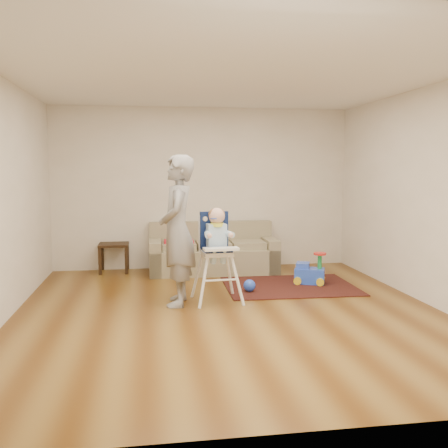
{
  "coord_description": "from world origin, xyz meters",
  "views": [
    {
      "loc": [
        -0.93,
        -5.67,
        1.68
      ],
      "look_at": [
        0.0,
        0.4,
        1.0
      ],
      "focal_mm": 40.0,
      "sensor_mm": 36.0,
      "label": 1
    }
  ],
  "objects": [
    {
      "name": "side_table",
      "position": [
        -1.49,
        2.55,
        0.24
      ],
      "size": [
        0.47,
        0.47,
        0.47
      ],
      "primitive_type": null,
      "color": "black",
      "rests_on": "ground"
    },
    {
      "name": "adult",
      "position": [
        -0.58,
        0.42,
        0.93
      ],
      "size": [
        0.51,
        0.72,
        1.85
      ],
      "primitive_type": "imported",
      "rotation": [
        0.0,
        0.0,
        -1.68
      ],
      "color": "gray",
      "rests_on": "ground"
    },
    {
      "name": "ground",
      "position": [
        0.0,
        0.0,
        0.0
      ],
      "size": [
        5.5,
        5.5,
        0.0
      ],
      "primitive_type": "plane",
      "color": "#54300D",
      "rests_on": "ground"
    },
    {
      "name": "sofa",
      "position": [
        0.11,
        2.3,
        0.4
      ],
      "size": [
        2.07,
        0.87,
        0.8
      ],
      "rotation": [
        0.0,
        0.0,
        -0.01
      ],
      "color": "gray",
      "rests_on": "ground"
    },
    {
      "name": "toy_ball",
      "position": [
        0.42,
        0.86,
        0.1
      ],
      "size": [
        0.17,
        0.17,
        0.17
      ],
      "primitive_type": "sphere",
      "color": "blue",
      "rests_on": "area_rug"
    },
    {
      "name": "area_rug",
      "position": [
        1.06,
        1.12,
        0.01
      ],
      "size": [
        1.86,
        1.41,
        0.01
      ],
      "primitive_type": "cube",
      "rotation": [
        0.0,
        0.0,
        -0.02
      ],
      "color": "black",
      "rests_on": "ground"
    },
    {
      "name": "room_envelope",
      "position": [
        0.0,
        0.53,
        1.88
      ],
      "size": [
        5.04,
        5.52,
        2.72
      ],
      "color": "beige",
      "rests_on": "ground"
    },
    {
      "name": "high_chair",
      "position": [
        -0.08,
        0.48,
        0.58
      ],
      "size": [
        0.6,
        0.6,
        1.21
      ],
      "rotation": [
        0.0,
        0.0,
        0.08
      ],
      "color": "white",
      "rests_on": "ground"
    },
    {
      "name": "ride_on_toy",
      "position": [
        1.39,
        1.22,
        0.25
      ],
      "size": [
        0.51,
        0.44,
        0.46
      ],
      "primitive_type": null,
      "rotation": [
        0.0,
        0.0,
        -0.4
      ],
      "color": "blue",
      "rests_on": "area_rug"
    }
  ]
}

